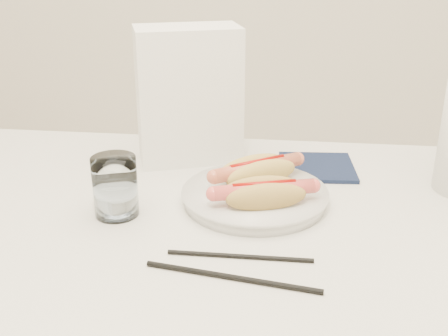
# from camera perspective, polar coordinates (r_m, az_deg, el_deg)

# --- Properties ---
(table) EXTENTS (1.20, 0.80, 0.75)m
(table) POSITION_cam_1_polar(r_m,az_deg,el_deg) (0.91, -1.16, -8.98)
(table) COLOR silver
(table) RESTS_ON ground
(plate) EXTENTS (0.25, 0.25, 0.02)m
(plate) POSITION_cam_1_polar(r_m,az_deg,el_deg) (0.95, 3.15, -3.04)
(plate) COLOR silver
(plate) RESTS_ON table
(hotdog_left) EXTENTS (0.15, 0.13, 0.05)m
(hotdog_left) POSITION_cam_1_polar(r_m,az_deg,el_deg) (0.97, 3.40, -0.34)
(hotdog_left) COLOR tan
(hotdog_left) RESTS_ON plate
(hotdog_right) EXTENTS (0.16, 0.10, 0.04)m
(hotdog_right) POSITION_cam_1_polar(r_m,az_deg,el_deg) (0.89, 4.10, -2.62)
(hotdog_right) COLOR tan
(hotdog_right) RESTS_ON plate
(water_glass) EXTENTS (0.07, 0.07, 0.10)m
(water_glass) POSITION_cam_1_polar(r_m,az_deg,el_deg) (0.91, -11.05, -1.86)
(water_glass) COLOR silver
(water_glass) RESTS_ON table
(chopstick_near) EXTENTS (0.21, 0.01, 0.01)m
(chopstick_near) POSITION_cam_1_polar(r_m,az_deg,el_deg) (0.79, 1.64, -8.99)
(chopstick_near) COLOR black
(chopstick_near) RESTS_ON table
(chopstick_far) EXTENTS (0.24, 0.05, 0.01)m
(chopstick_far) POSITION_cam_1_polar(r_m,az_deg,el_deg) (0.75, 0.82, -11.08)
(chopstick_far) COLOR black
(chopstick_far) RESTS_ON table
(napkin_box) EXTENTS (0.22, 0.17, 0.26)m
(napkin_box) POSITION_cam_1_polar(r_m,az_deg,el_deg) (1.10, -3.63, 7.44)
(napkin_box) COLOR white
(napkin_box) RESTS_ON table
(navy_napkin) EXTENTS (0.15, 0.15, 0.01)m
(navy_napkin) POSITION_cam_1_polar(r_m,az_deg,el_deg) (1.10, 9.46, 0.10)
(navy_napkin) COLOR #101933
(navy_napkin) RESTS_ON table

